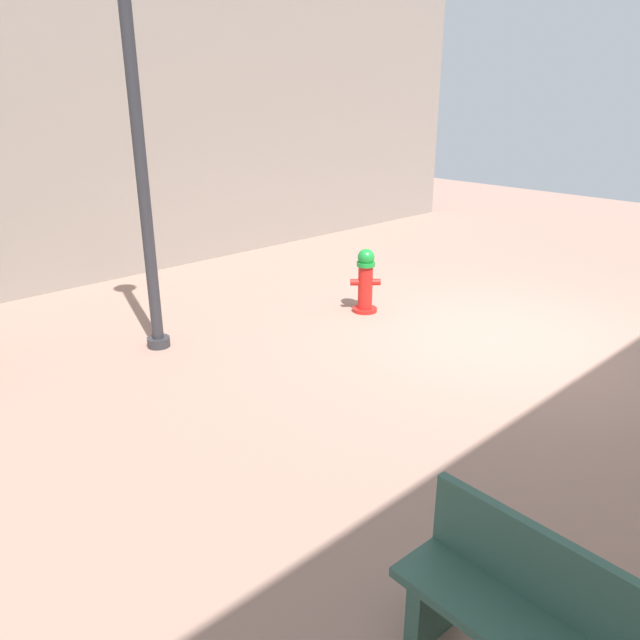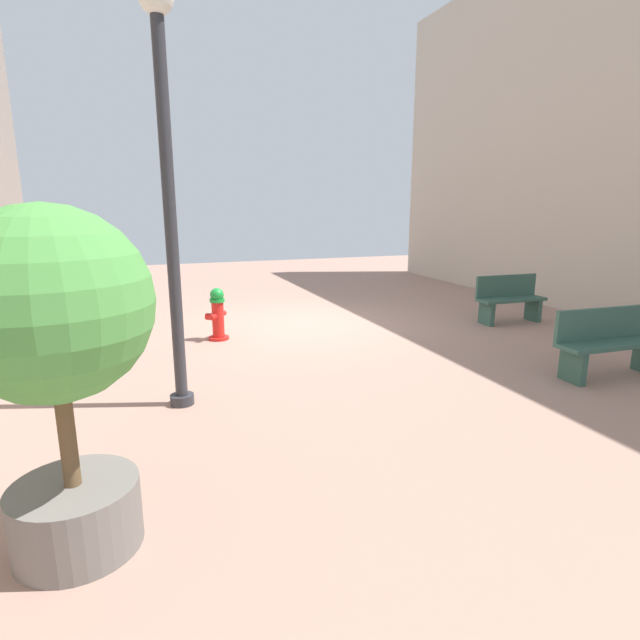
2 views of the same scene
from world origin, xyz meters
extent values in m
plane|color=#9E7A6B|center=(0.00, 0.00, 0.00)|extent=(23.40, 23.40, 0.00)
cube|color=gray|center=(6.23, 2.70, 3.90)|extent=(0.70, 18.00, 7.81)
cylinder|color=red|center=(1.90, 0.59, 0.03)|extent=(0.36, 0.36, 0.05)
cylinder|color=red|center=(1.90, 0.59, 0.36)|extent=(0.21, 0.21, 0.63)
cylinder|color=#198C33|center=(1.90, 0.59, 0.71)|extent=(0.26, 0.26, 0.06)
sphere|color=#198C33|center=(1.90, 0.59, 0.80)|extent=(0.24, 0.24, 0.24)
cylinder|color=red|center=(2.00, 0.70, 0.44)|extent=(0.16, 0.16, 0.09)
cylinder|color=red|center=(1.80, 0.48, 0.44)|extent=(0.16, 0.16, 0.09)
cylinder|color=red|center=(2.02, 0.48, 0.40)|extent=(0.19, 0.18, 0.12)
cube|color=#33594C|center=(-2.21, 4.45, 0.23)|extent=(0.12, 0.40, 0.45)
cube|color=#33594C|center=(-2.88, 4.28, 0.73)|extent=(1.65, 0.13, 0.44)
cylinder|color=#2D2D33|center=(2.78, 3.42, 0.06)|extent=(0.28, 0.28, 0.12)
cylinder|color=#2D2D33|center=(2.78, 3.42, 2.19)|extent=(0.14, 0.14, 4.13)
camera|label=1|loc=(-3.77, 6.82, 3.03)|focal=34.54mm
camera|label=2|loc=(3.17, 9.27, 2.33)|focal=28.07mm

